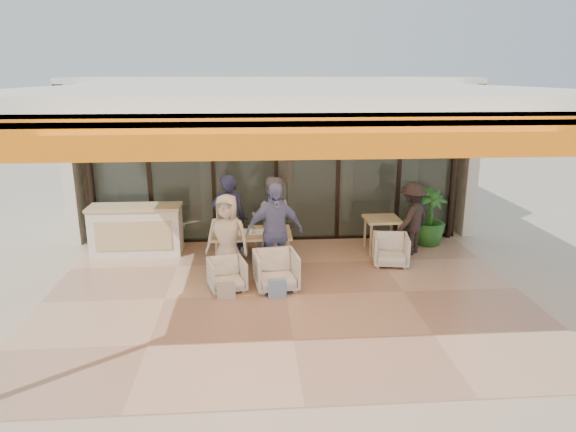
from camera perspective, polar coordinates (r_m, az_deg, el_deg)
The scene contains 21 objects.
ground at distance 8.70m, azimuth -0.22°, elevation -8.92°, with size 70.00×70.00×0.00m, color #C6B293.
terrace_floor at distance 8.70m, azimuth -0.23°, elevation -8.89°, with size 8.00×6.00×0.01m, color tan.
terrace_structure at distance 7.67m, azimuth -0.11°, elevation 12.89°, with size 8.00×6.00×3.40m.
glass_storefront at distance 11.10m, azimuth -1.31°, elevation 5.12°, with size 8.08×0.10×3.20m.
interior_block at distance 13.30m, azimuth -1.82°, elevation 9.59°, with size 9.05×3.62×3.52m.
host_counter at distance 10.91m, azimuth -16.50°, elevation -1.49°, with size 1.85×0.65×1.04m.
dining_table at distance 9.65m, azimuth -4.19°, elevation -2.11°, with size 1.50×0.90×0.93m.
chair_far_left at distance 10.67m, azimuth -6.38°, elevation -2.49°, with size 0.63×0.59×0.65m, color silver.
chair_far_right at distance 10.67m, azimuth -1.86°, elevation -2.52°, with size 0.58×0.55×0.60m, color silver.
chair_near_left at distance 8.88m, azimuth -6.79°, elevation -6.35°, with size 0.60×0.56×0.62m, color silver.
chair_near_right at distance 8.86m, azimuth -1.34°, elevation -5.89°, with size 0.72×0.67×0.74m, color silver.
diner_navy at distance 10.03m, azimuth -6.57°, elevation -0.32°, with size 0.64×0.42×1.77m, color #181A36.
diner_grey at distance 10.03m, azimuth -1.77°, elevation -0.39°, with size 0.83×0.65×1.71m, color slate.
diner_cream at distance 9.19m, azimuth -6.76°, elevation -2.41°, with size 0.77×0.50×1.58m, color beige.
diner_periwinkle at distance 9.16m, azimuth -1.52°, elevation -1.73°, with size 1.04×0.43×1.77m, color #7584C3.
tote_bag_cream at distance 8.57m, azimuth -6.87°, elevation -8.21°, with size 0.30×0.10×0.34m, color silver.
tote_bag_blue at distance 8.57m, azimuth -1.20°, elevation -8.10°, with size 0.30×0.10×0.34m, color #99BFD8.
side_table at distance 10.74m, azimuth 10.39°, elevation -0.77°, with size 0.70×0.70×0.74m.
side_chair at distance 10.14m, azimuth 11.35°, elevation -3.57°, with size 0.66×0.62×0.68m, color silver.
standing_woman at distance 10.73m, azimuth 13.62°, elevation -0.33°, with size 0.97×0.56×1.50m, color black.
potted_palm at distance 11.43m, azimuth 15.40°, elevation -0.10°, with size 0.71×0.71×1.27m, color #1E5919.
Camera 1 is at (-0.55, -7.91, 3.60)m, focal length 32.00 mm.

